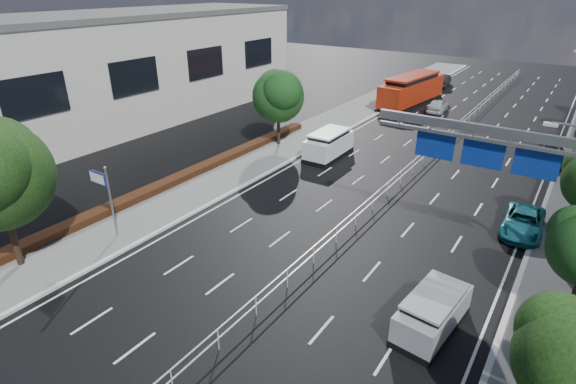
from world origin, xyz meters
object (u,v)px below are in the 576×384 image
Objects in this scene: near_car_silver at (438,106)px; overhead_gantry at (499,152)px; red_bus at (412,89)px; pedestrian_b at (570,172)px; white_minivan at (329,145)px; toilet_sign at (104,188)px; parked_car_teal at (523,222)px; near_car_dark at (442,80)px; silver_minivan at (433,312)px; parked_car_dark at (550,155)px.

overhead_gantry is at bearing 106.42° from near_car_silver.
red_bus is 6.75× the size of pedestrian_b.
white_minivan reaches higher than pedestrian_b.
parked_car_teal is at bearing 34.85° from toilet_sign.
red_bus is 12.23m from near_car_dark.
parked_car_dark is (1.80, 23.98, -0.15)m from silver_minivan.
parked_car_teal is at bearing 65.07° from overhead_gantry.
white_minivan is at bearing -81.95° from red_bus.
toilet_sign reaches higher than white_minivan.
white_minivan is 1.20× the size of near_car_silver.
near_car_dark is (-0.07, 12.19, -0.96)m from red_bus.
overhead_gantry is 13.49m from pedestrian_b.
silver_minivan is at bearing 109.01° from pedestrian_b.
near_car_dark is 28.86m from parked_car_dark.
red_bus reaches higher than near_car_dark.
parked_car_dark is at bearing 91.81° from silver_minivan.
red_bus is 19.82m from parked_car_dark.
parked_car_dark is (15.25, 8.65, -0.37)m from white_minivan.
parked_car_teal is (19.25, 13.41, -2.30)m from toilet_sign.
parked_car_dark is 4.52m from pedestrian_b.
near_car_silver is 35.87m from silver_minivan.
toilet_sign is 0.94× the size of parked_car_teal.
overhead_gantry is 29.31m from near_car_silver.
white_minivan reaches higher than near_car_dark.
parked_car_dark is at bearing 54.07° from toilet_sign.
pedestrian_b reaches higher than parked_car_dark.
near_car_dark is 40.51m from parked_car_teal.
pedestrian_b is (1.56, 8.94, 0.38)m from parked_car_teal.
red_bus is at bearing 84.04° from near_car_dark.
red_bus is 29.66m from parked_car_teal.
near_car_silver is 2.41× the size of pedestrian_b.
parked_car_teal is at bearing 108.76° from pedestrian_b.
silver_minivan is at bearing -102.49° from parked_car_teal.
pedestrian_b is (17.36, -16.14, -0.79)m from red_bus.
overhead_gantry is 0.86× the size of red_bus.
parked_car_dark is (1.56, 16.52, -4.90)m from overhead_gantry.
near_car_dark is 1.07× the size of parked_car_dark.
pedestrian_b is (17.43, -28.34, 0.17)m from near_car_dark.
toilet_sign is 0.84× the size of near_car_dark.
pedestrian_b is (1.56, -4.23, 0.31)m from parked_car_dark.
toilet_sign is 0.37× the size of red_bus.
toilet_sign is 38.66m from red_bus.
overhead_gantry reaches higher than pedestrian_b.
silver_minivan reaches higher than near_car_silver.
red_bus is at bearing 117.41° from silver_minivan.
red_bus is 2.29× the size of near_car_dark.
overhead_gantry is 16.42m from white_minivan.
near_car_silver is at bearing -16.63° from red_bus.
overhead_gantry is 2.02× the size of white_minivan.
pedestrian_b reaches higher than near_car_dark.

